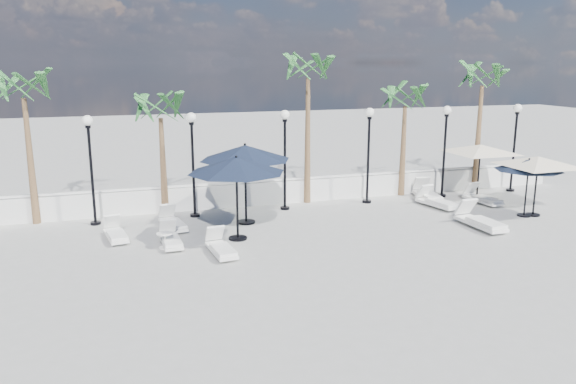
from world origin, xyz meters
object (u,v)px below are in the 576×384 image
object	(u,v)px
parasol_cream_sq_a	(481,145)
lounger_8	(427,194)
parasol_cream_sq_b	(539,157)
parasol_navy_left	(236,166)
lounger_1	(116,233)
lounger_5	(483,198)
lounger_6	(480,221)
lounger_3	(173,222)
lounger_4	(221,248)
parasol_navy_right	(529,165)
lounger_2	(171,239)
lounger_7	(437,201)
parasol_navy_mid	(245,153)

from	to	relation	value
parasol_cream_sq_a	lounger_8	bearing A→B (deg)	173.90
parasol_cream_sq_b	parasol_navy_left	bearing A→B (deg)	177.44
parasol_cream_sq_b	lounger_1	bearing A→B (deg)	173.77
parasol_cream_sq_a	parasol_navy_left	bearing A→B (deg)	-166.80
lounger_5	lounger_6	xyz separation A→B (m)	(-2.26, -2.95, 0.04)
lounger_3	parasol_cream_sq_b	distance (m)	13.38
lounger_1	lounger_8	world-z (taller)	lounger_8
lounger_8	lounger_3	bearing A→B (deg)	-163.65
lounger_5	parasol_cream_sq_a	xyz separation A→B (m)	(0.41, 0.92, 2.02)
lounger_4	parasol_navy_right	distance (m)	11.73
lounger_2	parasol_navy_left	xyz separation A→B (m)	(2.13, 0.01, 2.20)
lounger_1	parasol_navy_left	bearing A→B (deg)	-25.54
lounger_2	parasol_cream_sq_b	size ratio (longest dim) A/B	0.36
lounger_6	parasol_cream_sq_b	distance (m)	3.60
lounger_3	parasol_cream_sq_b	xyz separation A→B (m)	(13.03, -2.33, 1.99)
lounger_8	lounger_6	bearing A→B (deg)	-84.67
lounger_2	lounger_6	world-z (taller)	lounger_6
lounger_3	lounger_2	bearing A→B (deg)	-106.90
lounger_1	parasol_navy_right	xyz separation A→B (m)	(14.53, -1.60, 1.71)
lounger_6	lounger_8	distance (m)	4.13
parasol_cream_sq_b	lounger_8	bearing A→B (deg)	127.22
lounger_4	lounger_5	world-z (taller)	lounger_5
lounger_1	lounger_4	size ratio (longest dim) A/B	0.98
parasol_navy_right	parasol_cream_sq_a	xyz separation A→B (m)	(0.12, 3.02, 0.33)
lounger_3	lounger_4	size ratio (longest dim) A/B	1.04
lounger_1	lounger_3	distance (m)	2.01
lounger_5	lounger_6	world-z (taller)	lounger_6
lounger_3	lounger_6	bearing A→B (deg)	-26.23
lounger_8	parasol_cream_sq_a	bearing A→B (deg)	5.01
lounger_7	parasol_navy_mid	xyz separation A→B (m)	(-7.69, 0.11, 2.28)
lounger_1	lounger_8	bearing A→B (deg)	-1.19
parasol_navy_left	lounger_5	bearing A→B (deg)	8.86
lounger_4	lounger_7	size ratio (longest dim) A/B	0.90
lounger_3	parasol_cream_sq_a	size ratio (longest dim) A/B	0.38
lounger_1	lounger_7	size ratio (longest dim) A/B	0.88
lounger_2	parasol_navy_right	xyz separation A→B (m)	(12.91, -0.46, 1.71)
lounger_2	lounger_8	bearing A→B (deg)	12.86
parasol_navy_left	parasol_cream_sq_b	size ratio (longest dim) A/B	0.65
parasol_navy_left	parasol_navy_mid	bearing A→B (deg)	68.41
lounger_1	lounger_2	bearing A→B (deg)	-43.83
lounger_8	lounger_4	bearing A→B (deg)	-145.35
lounger_1	lounger_4	distance (m)	3.84
lounger_8	parasol_navy_left	world-z (taller)	parasol_navy_left
lounger_6	lounger_2	bearing A→B (deg)	170.29
parasol_navy_left	lounger_7	bearing A→B (deg)	11.14
lounger_3	parasol_cream_sq_b	bearing A→B (deg)	-19.11
lounger_4	parasol_navy_mid	bearing A→B (deg)	58.82
lounger_3	lounger_8	size ratio (longest dim) A/B	0.87
lounger_4	lounger_6	world-z (taller)	lounger_6
lounger_7	parasol_cream_sq_b	size ratio (longest dim) A/B	0.41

